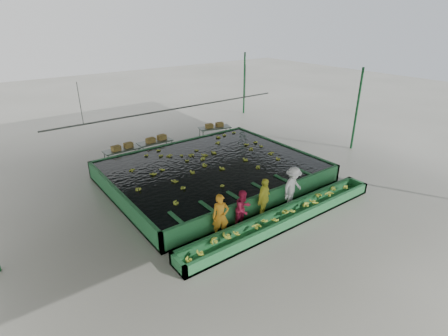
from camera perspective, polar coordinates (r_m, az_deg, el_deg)
ground at (r=16.93m, az=1.01°, el=-3.65°), size 80.00×80.00×0.00m
shed_roof at (r=15.28m, az=1.15°, el=13.22°), size 20.00×22.00×0.04m
shed_posts at (r=15.93m, az=1.08°, el=4.35°), size 20.00×22.00×5.00m
flotation_tank at (r=17.83m, az=-1.92°, el=-0.57°), size 10.00×8.00×0.90m
tank_water at (r=17.66m, az=-1.94°, el=0.61°), size 9.70×7.70×0.00m
sorting_trough at (r=14.51m, az=9.82°, el=-7.99°), size 10.00×1.00×0.50m
cableway_rail at (r=19.81m, az=-7.91°, el=9.56°), size 0.08×0.08×14.00m
rail_hanger_left at (r=17.80m, az=-22.44°, el=9.69°), size 0.04×0.04×2.00m
rail_hanger_right at (r=22.38m, az=3.49°, el=13.99°), size 0.04×0.04×2.00m
worker_a at (r=13.18m, az=-0.56°, el=-7.88°), size 0.76×0.65×1.77m
worker_b at (r=13.80m, az=3.15°, el=-6.71°), size 0.88×0.73×1.62m
worker_c at (r=14.40m, az=6.55°, el=-5.03°), size 1.14×0.84×1.80m
worker_d at (r=15.48m, az=11.16°, el=-3.07°), size 1.31×0.91×1.85m
packing_table_left at (r=20.48m, az=-16.21°, el=1.80°), size 2.01×0.82×0.91m
packing_table_mid at (r=21.21m, az=-11.14°, el=3.12°), size 2.05×0.82×0.93m
packing_table_right at (r=23.42m, az=-1.51°, el=5.58°), size 2.24×1.38×0.95m
box_stack_left at (r=20.33m, az=-16.23°, el=3.02°), size 1.26×0.48×0.26m
box_stack_mid at (r=21.09m, az=-10.98°, el=4.36°), size 1.32×0.53×0.28m
box_stack_right at (r=23.29m, az=-1.57°, el=6.71°), size 1.26×0.54×0.26m
floating_bananas at (r=18.28m, az=-3.37°, el=1.40°), size 8.98×6.12×0.12m
trough_bananas at (r=14.43m, az=9.86°, el=-7.48°), size 8.69×0.58×0.12m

